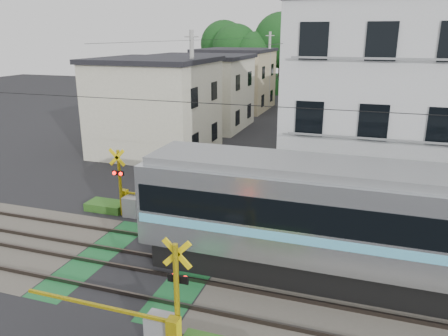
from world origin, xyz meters
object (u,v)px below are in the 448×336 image
(crossing_signal_near, at_px, (162,324))
(crossing_signal_far, at_px, (130,201))
(apartment_block, at_px, (403,105))
(pedestrian, at_px, (304,119))

(crossing_signal_near, bearing_deg, crossing_signal_far, 125.29)
(crossing_signal_far, bearing_deg, apartment_block, 27.78)
(crossing_signal_far, relative_size, pedestrian, 3.02)
(crossing_signal_far, bearing_deg, pedestrian, 78.35)
(crossing_signal_far, distance_m, apartment_block, 13.14)
(crossing_signal_near, xyz_separation_m, crossing_signal_far, (-5.17, 7.31, 0.00))
(crossing_signal_far, height_order, pedestrian, crossing_signal_far)
(crossing_signal_near, xyz_separation_m, pedestrian, (-0.76, 28.69, 0.07))
(crossing_signal_near, xyz_separation_m, apartment_block, (5.91, 13.15, 3.94))
(pedestrian, bearing_deg, apartment_block, 113.20)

